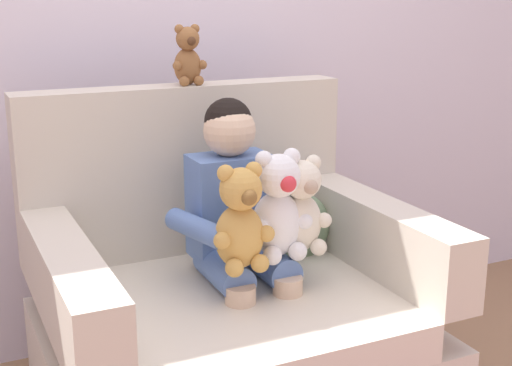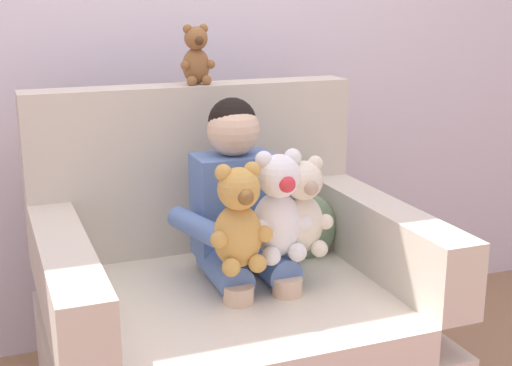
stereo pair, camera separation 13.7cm
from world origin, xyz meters
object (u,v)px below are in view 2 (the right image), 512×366
Objects in this scene: throw_pillow at (301,229)px; seated_child at (241,215)px; armchair at (228,322)px; plush_cream at (302,209)px; plush_white at (278,208)px; plush_brown_on_backrest at (196,57)px; plush_honey at (239,220)px.

seated_child is at bearing -159.19° from throw_pillow.
plush_cream is at bearing -27.13° from armchair.
plush_brown_on_backrest reaches higher than plush_white.
throw_pillow is at bearing 65.68° from plush_white.
plush_brown_on_backrest reaches higher than seated_child.
plush_cream is at bearing 17.42° from plush_white.
plush_cream is 0.97× the size of plush_honey.
armchair is 3.60× the size of plush_honey.
plush_honey is 1.56× the size of plush_brown_on_backrest.
plush_brown_on_backrest is (0.04, 0.52, 0.43)m from plush_honey.
seated_child is 3.17× the size of throw_pillow.
seated_child is 0.21m from plush_cream.
plush_honey is 1.24× the size of throw_pillow.
seated_child reaches higher than plush_cream.
seated_child is at bearing 127.98° from plush_white.
seated_child is 0.30m from throw_pillow.
throw_pillow is (0.30, -0.23, -0.59)m from plush_brown_on_backrest.
plush_honey is 0.47m from throw_pillow.
plush_brown_on_backrest reaches higher than plush_honey.
plush_white is at bearing -128.09° from throw_pillow.
seated_child is (0.06, 0.04, 0.35)m from armchair.
plush_brown_on_backrest reaches higher than armchair.
plush_cream is 0.67m from plush_brown_on_backrest.
armchair reaches higher than plush_white.
throw_pillow is (0.26, 0.10, -0.11)m from seated_child.
plush_brown_on_backrest is at bearing 87.14° from armchair.
plush_brown_on_backrest is at bearing 65.70° from plush_honey.
plush_white is 1.06× the size of plush_honey.
plush_brown_on_backrest is (-0.19, 0.47, 0.44)m from plush_cream.
plush_honey is at bearing -96.49° from armchair.
plush_brown_on_backrest is at bearing 105.46° from seated_child.
throw_pillow is (0.32, 0.14, 0.24)m from armchair.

